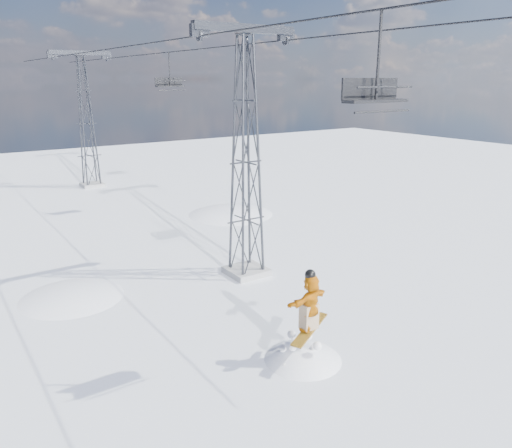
# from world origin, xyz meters

# --- Properties ---
(ground) EXTENTS (120.00, 120.00, 0.00)m
(ground) POSITION_xyz_m (0.00, 0.00, 0.00)
(ground) COLOR white
(ground) RESTS_ON ground
(snow_terrain) EXTENTS (39.00, 37.00, 22.00)m
(snow_terrain) POSITION_xyz_m (-4.77, 21.24, -9.59)
(snow_terrain) COLOR white
(snow_terrain) RESTS_ON ground
(lift_tower_near) EXTENTS (5.20, 1.80, 11.43)m
(lift_tower_near) POSITION_xyz_m (0.80, 8.00, 5.47)
(lift_tower_near) COLOR #999999
(lift_tower_near) RESTS_ON ground
(lift_tower_far) EXTENTS (5.20, 1.80, 11.43)m
(lift_tower_far) POSITION_xyz_m (0.80, 33.00, 5.47)
(lift_tower_far) COLOR #999999
(lift_tower_far) RESTS_ON ground
(haul_cables) EXTENTS (4.46, 51.00, 0.06)m
(haul_cables) POSITION_xyz_m (0.80, 19.50, 10.85)
(haul_cables) COLOR black
(haul_cables) RESTS_ON ground
(snowboarder_jump) EXTENTS (4.40, 4.40, 7.30)m
(snowboarder_jump) POSITION_xyz_m (-1.85, 0.43, -1.60)
(snowboarder_jump) COLOR white
(snowboarder_jump) RESTS_ON ground
(lift_chair_near) EXTENTS (2.04, 0.59, 2.53)m
(lift_chair_near) POSITION_xyz_m (-1.40, -1.60, 8.83)
(lift_chair_near) COLOR black
(lift_chair_near) RESTS_ON ground
(lift_chair_mid) EXTENTS (1.95, 0.56, 2.42)m
(lift_chair_mid) POSITION_xyz_m (3.00, 20.61, 8.91)
(lift_chair_mid) COLOR black
(lift_chair_mid) RESTS_ON ground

